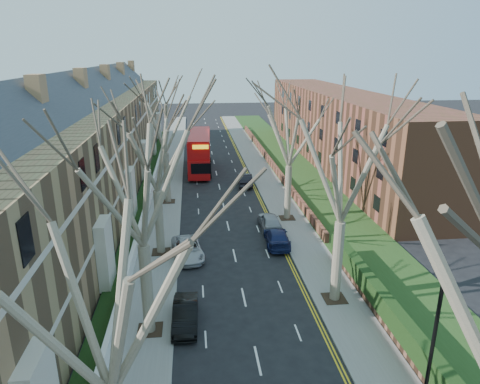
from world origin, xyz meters
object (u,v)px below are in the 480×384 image
object	(u,v)px
car_left_mid	(185,314)
car_right_near	(277,237)
lamp_post	(429,368)
double_decker_bus	(200,153)

from	to	relation	value
car_left_mid	car_right_near	distance (m)	12.47
lamp_post	car_left_mid	size ratio (longest dim) A/B	2.01
double_decker_bus	car_left_mid	size ratio (longest dim) A/B	2.95
double_decker_bus	lamp_post	bearing A→B (deg)	101.71
car_right_near	double_decker_bus	bearing A→B (deg)	-72.69
car_left_mid	car_right_near	size ratio (longest dim) A/B	0.88
lamp_post	double_decker_bus	bearing A→B (deg)	99.13
double_decker_bus	car_left_mid	world-z (taller)	double_decker_bus
double_decker_bus	car_right_near	size ratio (longest dim) A/B	2.59
car_left_mid	lamp_post	bearing A→B (deg)	-47.32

